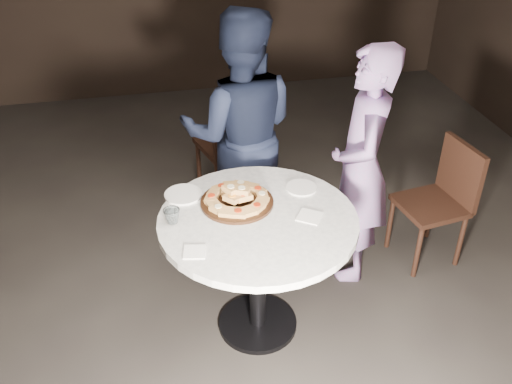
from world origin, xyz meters
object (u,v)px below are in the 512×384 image
diner_navy (240,133)px  diner_teal (361,168)px  serving_board (237,202)px  focaccia_pile (237,197)px  chair_far (233,142)px  chair_right (443,195)px  table (258,240)px  water_glass (172,216)px

diner_navy → diner_teal: size_ratio=1.07×
serving_board → focaccia_pile: 0.04m
chair_far → serving_board: bearing=65.1°
chair_right → diner_teal: diner_teal is taller
diner_navy → chair_far: bearing=-81.7°
serving_board → chair_right: 1.48m
focaccia_pile → diner_navy: bearing=77.9°
focaccia_pile → diner_teal: diner_teal is taller
table → water_glass: size_ratio=14.62×
water_glass → diner_teal: (1.18, 0.35, -0.06)m
table → serving_board: bearing=118.6°
table → water_glass: 0.48m
serving_board → chair_right: size_ratio=0.48×
focaccia_pile → chair_right: size_ratio=0.43×
serving_board → chair_right: chair_right is taller
focaccia_pile → water_glass: bearing=-164.4°
table → focaccia_pile: (-0.08, 0.15, 0.19)m
focaccia_pile → diner_teal: 0.86m
diner_navy → diner_teal: (0.65, -0.51, -0.05)m
focaccia_pile → table: bearing=-61.4°
diner_teal → serving_board: bearing=-57.0°
table → diner_teal: (0.73, 0.41, 0.13)m
chair_right → diner_navy: diner_navy is taller
diner_navy → diner_teal: 0.83m
chair_far → chair_right: (1.23, -0.96, -0.03)m
focaccia_pile → water_glass: size_ratio=4.10×
diner_teal → table: bearing=-45.1°
serving_board → diner_navy: bearing=77.9°
focaccia_pile → chair_right: (1.42, 0.27, -0.36)m
chair_right → water_glass: bearing=-87.0°
table → chair_far: chair_far is taller
chair_right → serving_board: bearing=-88.0°
water_glass → chair_right: water_glass is taller
table → chair_right: (1.34, 0.42, -0.17)m
focaccia_pile → chair_far: (0.19, 1.22, -0.32)m
serving_board → chair_right: (1.42, 0.27, -0.32)m
diner_navy → table: bearing=96.5°
table → diner_teal: bearing=29.0°
serving_board → water_glass: water_glass is taller
table → chair_right: size_ratio=1.52×
chair_far → diner_teal: diner_teal is taller
serving_board → water_glass: size_ratio=4.59×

